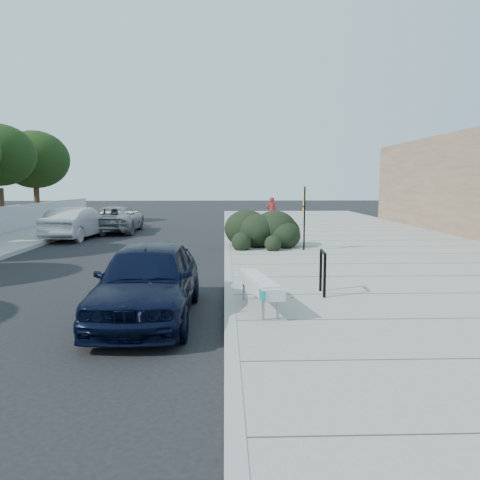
% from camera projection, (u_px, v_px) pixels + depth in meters
% --- Properties ---
extents(ground, '(120.00, 120.00, 0.00)m').
position_uv_depth(ground, '(228.00, 283.00, 12.61)').
color(ground, black).
rests_on(ground, ground).
extents(sidewalk_near, '(11.20, 50.00, 0.15)m').
position_uv_depth(sidewalk_near, '(375.00, 252.00, 17.74)').
color(sidewalk_near, gray).
rests_on(sidewalk_near, ground).
extents(curb_near, '(0.22, 50.00, 0.17)m').
position_uv_depth(curb_near, '(227.00, 252.00, 17.56)').
color(curb_near, '#9E9E99').
rests_on(curb_near, ground).
extents(curb_far, '(0.22, 50.00, 0.17)m').
position_uv_depth(curb_far, '(11.00, 253.00, 17.29)').
color(curb_far, '#9E9E99').
rests_on(curb_far, ground).
extents(tree_far_f, '(4.40, 4.40, 6.07)m').
position_uv_depth(tree_far_f, '(35.00, 160.00, 30.54)').
color(tree_far_f, '#332114').
rests_on(tree_far_f, ground).
extents(bench, '(0.80, 2.16, 0.63)m').
position_uv_depth(bench, '(259.00, 284.00, 9.39)').
color(bench, gray).
rests_on(bench, sidewalk_near).
extents(bike_rack, '(0.11, 0.69, 1.01)m').
position_uv_depth(bike_rack, '(323.00, 268.00, 10.60)').
color(bike_rack, black).
rests_on(bike_rack, sidewalk_near).
extents(sign_post, '(0.10, 0.28, 2.40)m').
position_uv_depth(sign_post, '(304.00, 214.00, 17.48)').
color(sign_post, black).
rests_on(sign_post, sidewalk_near).
extents(hedge, '(3.29, 4.72, 1.61)m').
position_uv_depth(hedge, '(263.00, 225.00, 19.48)').
color(hedge, black).
rests_on(hedge, sidewalk_near).
extents(sedan_navy, '(1.86, 4.54, 1.54)m').
position_uv_depth(sedan_navy, '(148.00, 280.00, 9.21)').
color(sedan_navy, black).
rests_on(sedan_navy, ground).
extents(wagon_silver, '(2.16, 4.79, 1.53)m').
position_uv_depth(wagon_silver, '(77.00, 223.00, 22.39)').
color(wagon_silver, '#BABABF').
rests_on(wagon_silver, ground).
extents(suv_silver, '(2.46, 5.18, 1.43)m').
position_uv_depth(suv_silver, '(117.00, 219.00, 25.50)').
color(suv_silver, gray).
rests_on(suv_silver, ground).
extents(pedestrian, '(0.67, 0.48, 1.71)m').
position_uv_depth(pedestrian, '(271.00, 212.00, 27.35)').
color(pedestrian, maroon).
rests_on(pedestrian, sidewalk_near).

